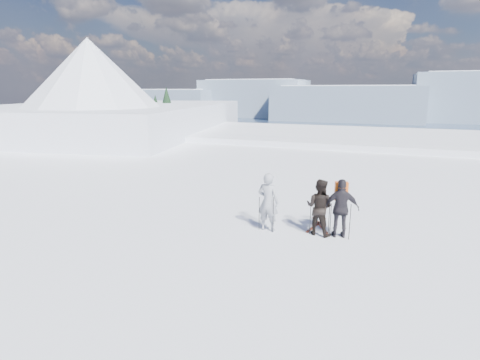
# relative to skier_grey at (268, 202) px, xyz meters

# --- Properties ---
(lake_basin) EXTENTS (820.00, 820.00, 71.62)m
(lake_basin) POSITION_rel_skier_grey_xyz_m (1.41, 26.27, -7.51)
(lake_basin) COLOR white
(lake_basin) RESTS_ON ground
(far_mountain_range) EXTENTS (770.00, 110.00, 53.00)m
(far_mountain_range) POSITION_rel_skier_grey_xyz_m (31.01, 451.05, -8.20)
(far_mountain_range) COLOR slate
(far_mountain_range) RESTS_ON ground
(near_ridge) EXTENTS (31.37, 35.68, 25.62)m
(near_ridge) POSITION_rel_skier_grey_xyz_m (-25.15, 25.61, -4.49)
(near_ridge) COLOR white
(near_ridge) RESTS_ON ground
(skier_grey) EXTENTS (0.78, 0.55, 2.02)m
(skier_grey) POSITION_rel_skier_grey_xyz_m (0.00, 0.00, 0.00)
(skier_grey) COLOR gray
(skier_grey) RESTS_ON ground
(skier_dark) EXTENTS (1.05, 0.90, 1.89)m
(skier_dark) POSITION_rel_skier_grey_xyz_m (1.68, 0.25, -0.06)
(skier_dark) COLOR black
(skier_dark) RESTS_ON ground
(skier_pack) EXTENTS (1.21, 0.72, 1.94)m
(skier_pack) POSITION_rel_skier_grey_xyz_m (2.38, 0.27, -0.04)
(skier_pack) COLOR black
(skier_pack) RESTS_ON ground
(backpack) EXTENTS (0.46, 0.32, 0.60)m
(backpack) POSITION_rel_skier_grey_xyz_m (2.32, 0.52, 1.23)
(backpack) COLOR orange
(backpack) RESTS_ON skier_pack
(ski_poles) EXTENTS (3.00, 0.37, 1.30)m
(ski_poles) POSITION_rel_skier_grey_xyz_m (1.36, 0.07, -0.40)
(ski_poles) COLOR black
(ski_poles) RESTS_ON ground
(skis_loose) EXTENTS (0.83, 1.68, 0.03)m
(skis_loose) POSITION_rel_skier_grey_xyz_m (1.56, 1.06, -0.99)
(skis_loose) COLOR black
(skis_loose) RESTS_ON ground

